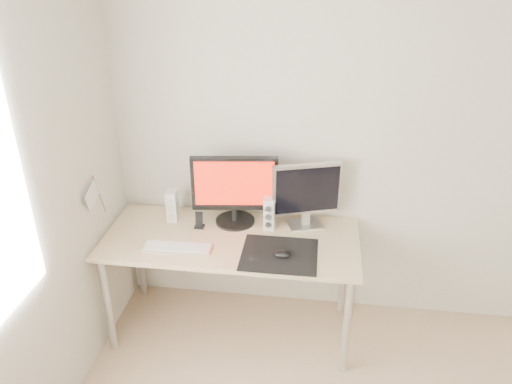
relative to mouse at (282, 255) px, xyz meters
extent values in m
plane|color=beige|center=(0.59, 0.55, 0.50)|extent=(3.50, 0.00, 3.50)
cube|color=black|center=(-0.02, 0.03, -0.02)|extent=(0.45, 0.40, 0.00)
ellipsoid|color=black|center=(0.00, 0.00, 0.00)|extent=(0.10, 0.06, 0.04)
cube|color=#D1B587|center=(-0.34, 0.18, -0.04)|extent=(1.60, 0.70, 0.03)
cylinder|color=silver|center=(-1.08, -0.11, -0.40)|extent=(0.05, 0.05, 0.70)
cylinder|color=silver|center=(0.40, -0.11, -0.40)|extent=(0.05, 0.05, 0.70)
cylinder|color=silver|center=(-1.08, 0.47, -0.40)|extent=(0.05, 0.05, 0.70)
cylinder|color=silver|center=(0.40, 0.47, -0.40)|extent=(0.05, 0.05, 0.70)
cylinder|color=black|center=(-0.35, 0.38, -0.01)|extent=(0.29, 0.29, 0.02)
cylinder|color=black|center=(-0.35, 0.38, 0.05)|extent=(0.05, 0.05, 0.12)
cube|color=black|center=(-0.34, 0.37, 0.26)|extent=(0.55, 0.11, 0.36)
cube|color=#FF370D|center=(-0.34, 0.35, 0.27)|extent=(0.50, 0.07, 0.30)
cube|color=silver|center=(0.11, 0.40, -0.01)|extent=(0.26, 0.22, 0.01)
cube|color=#B1B1B3|center=(0.11, 0.40, 0.04)|extent=(0.06, 0.05, 0.10)
cube|color=#B6B6B9|center=(0.11, 0.40, 0.24)|extent=(0.44, 0.18, 0.34)
cube|color=black|center=(0.12, 0.37, 0.24)|extent=(0.39, 0.13, 0.30)
cube|color=white|center=(-0.76, 0.35, 0.08)|extent=(0.07, 0.08, 0.21)
cylinder|color=silver|center=(-0.76, 0.31, 0.03)|extent=(0.04, 0.01, 0.04)
cylinder|color=silver|center=(-0.76, 0.31, 0.08)|extent=(0.04, 0.01, 0.04)
cylinder|color=silver|center=(-0.76, 0.31, 0.14)|extent=(0.04, 0.01, 0.04)
cube|color=white|center=(-0.11, 0.33, 0.08)|extent=(0.07, 0.08, 0.21)
cylinder|color=#B5B5B7|center=(-0.11, 0.28, 0.03)|extent=(0.04, 0.01, 0.04)
cylinder|color=silver|center=(-0.11, 0.28, 0.08)|extent=(0.04, 0.01, 0.04)
cylinder|color=silver|center=(-0.11, 0.28, 0.14)|extent=(0.04, 0.01, 0.04)
cube|color=#B4B3B6|center=(-0.64, 0.01, -0.02)|extent=(0.42, 0.13, 0.01)
cube|color=white|center=(-0.64, 0.01, -0.01)|extent=(0.40, 0.12, 0.01)
cube|color=black|center=(-0.56, 0.28, -0.02)|extent=(0.06, 0.05, 0.01)
cube|color=black|center=(-0.56, 0.28, 0.04)|extent=(0.05, 0.02, 0.10)
cylinder|color=#A57F54|center=(-1.13, 0.10, 0.27)|extent=(0.01, 0.10, 0.29)
cube|color=white|center=(-1.13, 0.01, 0.31)|extent=(0.00, 0.19, 0.15)
camera|label=1|loc=(0.17, -2.44, 1.63)|focal=35.00mm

